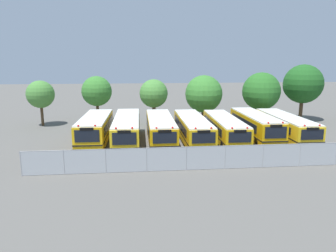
{
  "coord_description": "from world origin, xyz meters",
  "views": [
    {
      "loc": [
        -5.58,
        -30.26,
        8.02
      ],
      "look_at": [
        -2.5,
        0.0,
        1.6
      ],
      "focal_mm": 33.65,
      "sensor_mm": 36.0,
      "label": 1
    }
  ],
  "objects_px": {
    "tree_1": "(96,91)",
    "traffic_cone": "(244,160)",
    "school_bus_6": "(285,126)",
    "tree_0": "(40,95)",
    "tree_2": "(154,93)",
    "school_bus_3": "(193,128)",
    "tree_4": "(261,91)",
    "school_bus_1": "(127,129)",
    "school_bus_2": "(160,128)",
    "school_bus_4": "(224,128)",
    "school_bus_5": "(255,126)",
    "tree_5": "(302,85)",
    "school_bus_0": "(95,129)",
    "tree_3": "(204,94)"
  },
  "relations": [
    {
      "from": "tree_1",
      "to": "traffic_cone",
      "type": "xyz_separation_m",
      "value": [
        13.39,
        -18.35,
        -3.78
      ]
    },
    {
      "from": "school_bus_6",
      "to": "tree_0",
      "type": "bearing_deg",
      "value": -18.39
    },
    {
      "from": "school_bus_6",
      "to": "tree_1",
      "type": "height_order",
      "value": "tree_1"
    },
    {
      "from": "tree_0",
      "to": "tree_2",
      "type": "xyz_separation_m",
      "value": [
        13.93,
        -0.11,
        0.08
      ]
    },
    {
      "from": "school_bus_3",
      "to": "tree_4",
      "type": "height_order",
      "value": "tree_4"
    },
    {
      "from": "school_bus_1",
      "to": "school_bus_6",
      "type": "height_order",
      "value": "school_bus_1"
    },
    {
      "from": "school_bus_2",
      "to": "tree_1",
      "type": "relative_size",
      "value": 1.77
    },
    {
      "from": "school_bus_4",
      "to": "tree_4",
      "type": "xyz_separation_m",
      "value": [
        7.08,
        8.5,
        2.81
      ]
    },
    {
      "from": "tree_1",
      "to": "school_bus_5",
      "type": "bearing_deg",
      "value": -32.33
    },
    {
      "from": "tree_1",
      "to": "traffic_cone",
      "type": "bearing_deg",
      "value": -53.88
    },
    {
      "from": "school_bus_4",
      "to": "tree_1",
      "type": "bearing_deg",
      "value": -37.03
    },
    {
      "from": "school_bus_3",
      "to": "school_bus_6",
      "type": "relative_size",
      "value": 1.02
    },
    {
      "from": "tree_2",
      "to": "tree_5",
      "type": "bearing_deg",
      "value": 0.82
    },
    {
      "from": "school_bus_0",
      "to": "tree_3",
      "type": "xyz_separation_m",
      "value": [
        12.6,
        8.63,
        2.33
      ]
    },
    {
      "from": "school_bus_0",
      "to": "school_bus_4",
      "type": "distance_m",
      "value": 12.76
    },
    {
      "from": "school_bus_0",
      "to": "tree_2",
      "type": "bearing_deg",
      "value": -123.23
    },
    {
      "from": "school_bus_2",
      "to": "school_bus_3",
      "type": "bearing_deg",
      "value": 178.79
    },
    {
      "from": "school_bus_2",
      "to": "tree_4",
      "type": "distance_m",
      "value": 16.1
    },
    {
      "from": "school_bus_1",
      "to": "school_bus_2",
      "type": "bearing_deg",
      "value": -177.78
    },
    {
      "from": "school_bus_4",
      "to": "tree_3",
      "type": "distance_m",
      "value": 9.39
    },
    {
      "from": "school_bus_4",
      "to": "school_bus_2",
      "type": "bearing_deg",
      "value": -0.02
    },
    {
      "from": "tree_3",
      "to": "school_bus_4",
      "type": "bearing_deg",
      "value": -89.0
    },
    {
      "from": "school_bus_3",
      "to": "tree_1",
      "type": "height_order",
      "value": "tree_1"
    },
    {
      "from": "school_bus_0",
      "to": "school_bus_5",
      "type": "bearing_deg",
      "value": -179.23
    },
    {
      "from": "tree_3",
      "to": "tree_4",
      "type": "relative_size",
      "value": 0.95
    },
    {
      "from": "school_bus_5",
      "to": "tree_4",
      "type": "relative_size",
      "value": 1.49
    },
    {
      "from": "school_bus_6",
      "to": "tree_0",
      "type": "distance_m",
      "value": 28.59
    },
    {
      "from": "school_bus_1",
      "to": "tree_1",
      "type": "distance_m",
      "value": 12.04
    },
    {
      "from": "tree_3",
      "to": "traffic_cone",
      "type": "distance_m",
      "value": 16.69
    },
    {
      "from": "school_bus_3",
      "to": "tree_5",
      "type": "distance_m",
      "value": 19.26
    },
    {
      "from": "school_bus_5",
      "to": "tree_3",
      "type": "bearing_deg",
      "value": -68.56
    },
    {
      "from": "school_bus_1",
      "to": "school_bus_2",
      "type": "xyz_separation_m",
      "value": [
        3.28,
        0.09,
        -0.05
      ]
    },
    {
      "from": "traffic_cone",
      "to": "school_bus_5",
      "type": "bearing_deg",
      "value": 63.44
    },
    {
      "from": "tree_2",
      "to": "school_bus_3",
      "type": "bearing_deg",
      "value": -70.91
    },
    {
      "from": "tree_3",
      "to": "school_bus_1",
      "type": "bearing_deg",
      "value": -136.82
    },
    {
      "from": "school_bus_5",
      "to": "school_bus_6",
      "type": "relative_size",
      "value": 0.92
    },
    {
      "from": "tree_2",
      "to": "tree_4",
      "type": "xyz_separation_m",
      "value": [
        13.55,
        -0.99,
        0.2
      ]
    },
    {
      "from": "school_bus_0",
      "to": "school_bus_2",
      "type": "distance_m",
      "value": 6.33
    },
    {
      "from": "school_bus_1",
      "to": "school_bus_0",
      "type": "bearing_deg",
      "value": -5.52
    },
    {
      "from": "traffic_cone",
      "to": "tree_2",
      "type": "bearing_deg",
      "value": 109.74
    },
    {
      "from": "tree_4",
      "to": "tree_2",
      "type": "bearing_deg",
      "value": 175.83
    },
    {
      "from": "school_bus_6",
      "to": "tree_3",
      "type": "xyz_separation_m",
      "value": [
        -6.64,
        8.81,
        2.45
      ]
    },
    {
      "from": "school_bus_0",
      "to": "tree_0",
      "type": "relative_size",
      "value": 1.71
    },
    {
      "from": "school_bus_6",
      "to": "tree_4",
      "type": "height_order",
      "value": "tree_4"
    },
    {
      "from": "tree_4",
      "to": "traffic_cone",
      "type": "distance_m",
      "value": 17.89
    },
    {
      "from": "school_bus_6",
      "to": "tree_0",
      "type": "height_order",
      "value": "tree_0"
    },
    {
      "from": "school_bus_1",
      "to": "tree_0",
      "type": "distance_m",
      "value": 14.52
    },
    {
      "from": "tree_2",
      "to": "tree_5",
      "type": "height_order",
      "value": "tree_5"
    },
    {
      "from": "school_bus_6",
      "to": "traffic_cone",
      "type": "height_order",
      "value": "school_bus_6"
    },
    {
      "from": "tree_0",
      "to": "tree_5",
      "type": "xyz_separation_m",
      "value": [
        33.48,
        0.17,
        0.96
      ]
    }
  ]
}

